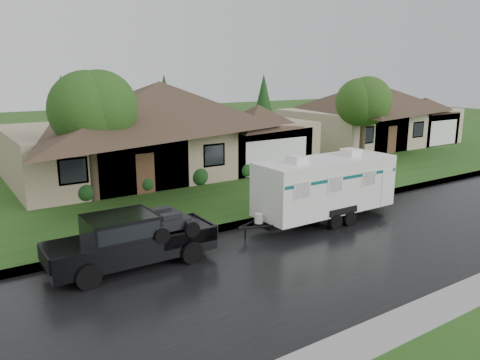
% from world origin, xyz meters
% --- Properties ---
extents(ground, '(140.00, 140.00, 0.00)m').
position_xyz_m(ground, '(0.00, 0.00, 0.00)').
color(ground, '#224A17').
rests_on(ground, ground).
extents(road, '(140.00, 8.00, 0.01)m').
position_xyz_m(road, '(0.00, -2.00, 0.01)').
color(road, black).
rests_on(road, ground).
extents(curb, '(140.00, 0.50, 0.15)m').
position_xyz_m(curb, '(0.00, 2.25, 0.07)').
color(curb, gray).
rests_on(curb, ground).
extents(lawn, '(140.00, 26.00, 0.15)m').
position_xyz_m(lawn, '(0.00, 15.00, 0.07)').
color(lawn, '#224A17').
rests_on(lawn, ground).
extents(house_main, '(19.44, 10.80, 6.90)m').
position_xyz_m(house_main, '(2.29, 13.84, 3.59)').
color(house_main, gray).
rests_on(house_main, lawn).
extents(house_neighbor, '(15.12, 9.72, 6.45)m').
position_xyz_m(house_neighbor, '(22.27, 14.34, 3.32)').
color(house_neighbor, tan).
rests_on(house_neighbor, lawn).
extents(tree_left_green, '(3.77, 3.77, 6.24)m').
position_xyz_m(tree_left_green, '(-3.86, 9.06, 4.48)').
color(tree_left_green, '#382B1E').
rests_on(tree_left_green, lawn).
extents(tree_right_green, '(3.47, 3.47, 5.74)m').
position_xyz_m(tree_right_green, '(15.36, 9.31, 4.13)').
color(tree_right_green, '#382B1E').
rests_on(tree_right_green, lawn).
extents(shrub_row, '(13.60, 1.00, 1.00)m').
position_xyz_m(shrub_row, '(2.00, 9.30, 0.65)').
color(shrub_row, '#143814').
rests_on(shrub_row, lawn).
extents(pickup_truck, '(5.47, 2.08, 1.82)m').
position_xyz_m(pickup_truck, '(-5.26, 0.79, 0.98)').
color(pickup_truck, black).
rests_on(pickup_truck, ground).
extents(travel_trailer, '(6.75, 2.37, 3.03)m').
position_xyz_m(travel_trailer, '(3.54, 0.79, 1.61)').
color(travel_trailer, white).
rests_on(travel_trailer, ground).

